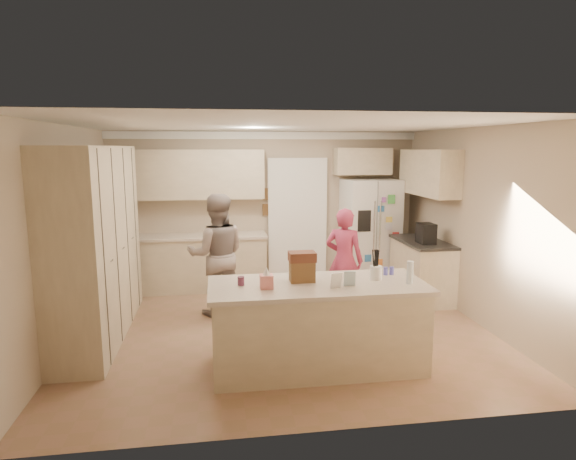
{
  "coord_description": "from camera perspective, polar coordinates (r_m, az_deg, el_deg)",
  "views": [
    {
      "loc": [
        -0.83,
        -5.87,
        2.33
      ],
      "look_at": [
        0.1,
        0.35,
        1.25
      ],
      "focal_mm": 30.0,
      "sensor_mm": 36.0,
      "label": 1
    }
  ],
  "objects": [
    {
      "name": "coffee_maker",
      "position": [
        7.46,
        16.04,
        -0.38
      ],
      "size": [
        0.22,
        0.28,
        0.3
      ],
      "primitive_type": "cube",
      "color": "black",
      "rests_on": "right_countertop"
    },
    {
      "name": "floor",
      "position": [
        6.38,
        -0.44,
        -11.79
      ],
      "size": [
        5.2,
        4.6,
        0.02
      ],
      "primitive_type": "cube",
      "color": "#8B674F",
      "rests_on": "ground"
    },
    {
      "name": "fridge_dispenser",
      "position": [
        7.95,
        9.01,
        1.08
      ],
      "size": [
        0.22,
        0.03,
        0.35
      ],
      "primitive_type": "cube",
      "color": "black",
      "rests_on": "refrigerator"
    },
    {
      "name": "jam_jar",
      "position": [
        5.02,
        -5.6,
        -6.03
      ],
      "size": [
        0.07,
        0.07,
        0.09
      ],
      "primitive_type": "cylinder",
      "color": "#59263F",
      "rests_on": "island_top"
    },
    {
      "name": "greeting_card_b",
      "position": [
        4.99,
        7.3,
        -5.73
      ],
      "size": [
        0.12,
        0.05,
        0.16
      ],
      "primitive_type": "cube",
      "rotation": [
        0.15,
        0.0,
        -0.1
      ],
      "color": "silver",
      "rests_on": "island_top"
    },
    {
      "name": "fridge_handle_r",
      "position": [
        8.05,
        10.84,
        0.41
      ],
      "size": [
        0.02,
        0.02,
        0.85
      ],
      "primitive_type": "cylinder",
      "color": "silver",
      "rests_on": "refrigerator"
    },
    {
      "name": "back_base_cab",
      "position": [
        8.1,
        -10.54,
        -3.92
      ],
      "size": [
        2.2,
        0.6,
        0.88
      ],
      "primitive_type": "cube",
      "color": "beige",
      "rests_on": "floor"
    },
    {
      "name": "wall_back",
      "position": [
        8.29,
        -2.68,
        2.58
      ],
      "size": [
        5.2,
        0.02,
        2.6
      ],
      "primitive_type": "cube",
      "color": "tan",
      "rests_on": "ground"
    },
    {
      "name": "dollhouse_roof",
      "position": [
        5.08,
        1.68,
        -3.17
      ],
      "size": [
        0.28,
        0.2,
        0.1
      ],
      "primitive_type": "cube",
      "color": "#592D1E",
      "rests_on": "dollhouse_body"
    },
    {
      "name": "utensil_crock",
      "position": [
        5.28,
        10.39,
        -5.02
      ],
      "size": [
        0.13,
        0.13,
        0.15
      ],
      "primitive_type": "cylinder",
      "color": "white",
      "rests_on": "island_top"
    },
    {
      "name": "shaker_salt",
      "position": [
        5.49,
        11.49,
        -4.79
      ],
      "size": [
        0.05,
        0.05,
        0.09
      ],
      "primitive_type": "cylinder",
      "color": "#4B4BB1",
      "rests_on": "island_top"
    },
    {
      "name": "doorway_casing",
      "position": [
        8.33,
        1.14,
        0.89
      ],
      "size": [
        1.02,
        0.03,
        2.22
      ],
      "primitive_type": "cube",
      "color": "white",
      "rests_on": "floor"
    },
    {
      "name": "back_upper_cab",
      "position": [
        8.02,
        -10.84,
        6.49
      ],
      "size": [
        2.2,
        0.35,
        0.8
      ],
      "primitive_type": "cube",
      "color": "beige",
      "rests_on": "wall_back"
    },
    {
      "name": "tissue_plume",
      "position": [
        4.85,
        -2.57,
        -4.88
      ],
      "size": [
        0.08,
        0.08,
        0.08
      ],
      "primitive_type": "cone",
      "color": "white",
      "rests_on": "tissue_box"
    },
    {
      "name": "wall_frame_lower",
      "position": [
        8.25,
        -2.51,
        2.42
      ],
      "size": [
        0.15,
        0.02,
        0.2
      ],
      "primitive_type": "cube",
      "color": "brown",
      "rests_on": "wall_back"
    },
    {
      "name": "over_fridge_cab",
      "position": [
        8.38,
        8.82,
        8.05
      ],
      "size": [
        0.95,
        0.35,
        0.45
      ],
      "primitive_type": "cube",
      "color": "beige",
      "rests_on": "wall_back"
    },
    {
      "name": "dollhouse_body",
      "position": [
        5.12,
        1.68,
        -4.91
      ],
      "size": [
        0.26,
        0.18,
        0.22
      ],
      "primitive_type": "cube",
      "color": "brown",
      "rests_on": "island_top"
    },
    {
      "name": "island_base",
      "position": [
        5.23,
        3.49,
        -11.43
      ],
      "size": [
        2.2,
        0.9,
        0.88
      ],
      "primitive_type": "cube",
      "color": "beige",
      "rests_on": "floor"
    },
    {
      "name": "refrigerator",
      "position": [
        8.4,
        9.66,
        -0.21
      ],
      "size": [
        0.95,
        0.76,
        1.8
      ],
      "primitive_type": "cube",
      "rotation": [
        0.0,
        0.0,
        0.07
      ],
      "color": "white",
      "rests_on": "floor"
    },
    {
      "name": "fridge_handle_l",
      "position": [
        8.01,
        10.17,
        0.39
      ],
      "size": [
        0.02,
        0.02,
        0.85
      ],
      "primitive_type": "cylinder",
      "color": "silver",
      "rests_on": "refrigerator"
    },
    {
      "name": "greeting_card_a",
      "position": [
        4.9,
        5.76,
        -5.98
      ],
      "size": [
        0.12,
        0.06,
        0.16
      ],
      "primitive_type": "cube",
      "rotation": [
        0.15,
        0.0,
        0.2
      ],
      "color": "white",
      "rests_on": "island_top"
    },
    {
      "name": "right_countertop",
      "position": [
        7.68,
        15.64,
        -1.36
      ],
      "size": [
        0.63,
        1.24,
        0.04
      ],
      "primitive_type": "cube",
      "color": "#2D2B28",
      "rests_on": "right_base_cab"
    },
    {
      "name": "tissue_box",
      "position": [
        4.88,
        -2.56,
        -6.13
      ],
      "size": [
        0.13,
        0.13,
        0.14
      ],
      "primitive_type": "cube",
      "color": "#E67F7B",
      "rests_on": "island_top"
    },
    {
      "name": "wall_frame_upper",
      "position": [
        8.22,
        -2.53,
        4.28
      ],
      "size": [
        0.15,
        0.02,
        0.2
      ],
      "primitive_type": "cube",
      "color": "brown",
      "rests_on": "wall_back"
    },
    {
      "name": "right_upper_cab",
      "position": [
        7.79,
        16.31,
        6.55
      ],
      "size": [
        0.35,
        1.5,
        0.7
      ],
      "primitive_type": "cube",
      "color": "beige",
      "rests_on": "wall_right"
    },
    {
      "name": "teen_boy",
      "position": [
        6.79,
        -8.42,
        -2.9
      ],
      "size": [
        0.84,
        0.65,
        1.71
      ],
      "primitive_type": "imported",
      "rotation": [
        0.0,
        0.0,
        3.15
      ],
      "color": "gray",
      "rests_on": "floor"
    },
    {
      "name": "island_top",
      "position": [
        5.09,
        3.54,
        -6.6
      ],
      "size": [
        2.28,
        0.96,
        0.05
      ],
      "primitive_type": "cube",
      "color": "beige",
      "rests_on": "island_base"
    },
    {
      "name": "right_base_cab",
      "position": [
        7.78,
        15.56,
        -4.68
      ],
      "size": [
        0.6,
        1.2,
        0.88
      ],
      "primitive_type": "cube",
      "color": "beige",
      "rests_on": "floor"
    },
    {
      "name": "crown_back",
      "position": [
        8.18,
        -2.71,
        11.12
      ],
      "size": [
        5.2,
        0.08,
        0.12
      ],
      "primitive_type": "cube",
      "color": "white",
      "rests_on": "wall_back"
    },
    {
      "name": "fridge_magnets",
      "position": [
        8.06,
        10.46,
        -0.65
      ],
      "size": [
        0.76,
        0.02,
        1.44
      ],
      "primitive_type": null,
      "color": "tan",
      "rests_on": "refrigerator"
    },
    {
      "name": "ceiling",
      "position": [
        5.94,
        -0.47,
        12.44
      ],
      "size": [
        5.2,
        4.6,
        0.02
      ],
      "primitive_type": "cube",
      "color": "white",
      "rests_on": "wall_back"
    },
    {
      "name": "pantry_bank",
      "position": [
        6.36,
        -21.73,
        -1.43
      ],
      "size": [
        0.6,
        2.6,
        2.35
      ],
      "primitive_type": "cube",
      "color": "beige",
      "rests_on": "floor"
    },
    {
      "name": "back_countertop",
      "position": [
        8.0,
        -10.65,
        -0.73
      ],
      "size": [
        2.24,
        0.63,
        0.04
      ],
      "primitive_type": "cube",
      "color": "beige",
      "rests_on": "back_base_cab"
    },
    {
      "name": "teen_girl",
      "position": [
        6.89,
        6.66,
        -3.58
      ],
      "size": [
        0.65,
        0.59,
        1.5
      ],
      "primitive_type": "imported",
      "rotation": [
        0.0,
        0.0,
        2.61
      ],
      "color": "#A23258",
      "rests_on": "floor"
    },
    {
      "name": "water_bottle",
      "position": [
        5.19,
        14.26,
        -4.9
      ],
      "size": [
        0.07,
        0.07,
        0.24
      ],
      "primitive_type": "cylinder",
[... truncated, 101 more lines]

